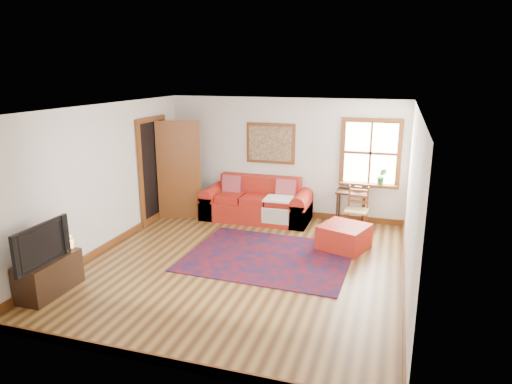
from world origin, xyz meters
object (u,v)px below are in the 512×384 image
(media_cabinet, at_px, (49,275))
(red_ottoman, at_px, (344,237))
(red_leather_sofa, at_px, (257,205))
(side_table, at_px, (351,197))
(ladder_back_chair, at_px, (357,208))

(media_cabinet, bearing_deg, red_ottoman, 37.65)
(red_leather_sofa, xyz_separation_m, side_table, (1.92, 0.15, 0.31))
(ladder_back_chair, height_order, media_cabinet, ladder_back_chair)
(red_ottoman, xyz_separation_m, side_table, (-0.03, 1.29, 0.38))
(side_table, relative_size, media_cabinet, 0.77)
(red_leather_sofa, distance_m, red_ottoman, 2.26)
(red_leather_sofa, xyz_separation_m, ladder_back_chair, (2.07, -0.22, 0.19))
(red_leather_sofa, distance_m, ladder_back_chair, 2.09)
(ladder_back_chair, bearing_deg, media_cabinet, -135.47)
(red_leather_sofa, distance_m, side_table, 1.95)
(red_leather_sofa, relative_size, media_cabinet, 2.38)
(side_table, bearing_deg, ladder_back_chair, -67.73)
(red_leather_sofa, relative_size, side_table, 3.10)
(ladder_back_chair, bearing_deg, red_leather_sofa, 173.92)
(side_table, height_order, ladder_back_chair, ladder_back_chair)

